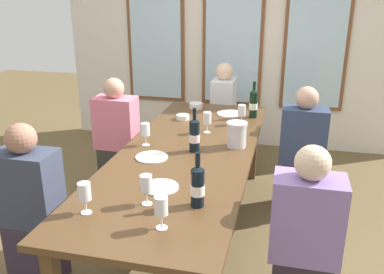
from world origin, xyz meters
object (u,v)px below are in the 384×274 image
(wine_glass_1, at_px, (242,111))
(seated_person_1, at_px, (302,153))
(dining_table, at_px, (187,159))
(seated_person_4, at_px, (223,115))
(wine_glass_0, at_px, (84,192))
(wine_glass_2, at_px, (146,184))
(wine_glass_4, at_px, (161,207))
(wine_bottle_1, at_px, (194,135))
(white_plate_0, at_px, (160,187))
(seated_person_0, at_px, (117,139))
(white_plate_1, at_px, (231,114))
(seated_person_3, at_px, (304,244))
(seated_person_2, at_px, (31,211))
(wine_glass_3, at_px, (145,130))
(tasting_bowl_1, at_px, (183,117))
(white_plate_2, at_px, (152,157))
(wine_bottle_0, at_px, (198,186))
(metal_pitcher, at_px, (237,134))
(wine_bottle_2, at_px, (253,104))
(wine_glass_5, at_px, (207,118))
(tasting_bowl_0, at_px, (196,106))

(wine_glass_1, relative_size, seated_person_1, 0.16)
(dining_table, xyz_separation_m, wine_glass_1, (0.31, 0.73, 0.18))
(seated_person_4, bearing_deg, wine_glass_0, -96.42)
(wine_glass_2, xyz_separation_m, seated_person_4, (0.02, 2.50, -0.34))
(wine_glass_4, xyz_separation_m, seated_person_1, (0.71, 1.74, -0.33))
(wine_bottle_1, height_order, seated_person_1, seated_person_1)
(white_plate_0, relative_size, seated_person_0, 0.20)
(white_plate_0, height_order, seated_person_4, seated_person_4)
(wine_bottle_1, xyz_separation_m, seated_person_0, (-0.90, 0.65, -0.34))
(dining_table, distance_m, wine_glass_4, 1.06)
(white_plate_0, height_order, white_plate_1, same)
(wine_bottle_1, height_order, seated_person_3, seated_person_3)
(seated_person_2, bearing_deg, wine_glass_3, 55.84)
(white_plate_1, bearing_deg, tasting_bowl_1, -146.78)
(white_plate_2, xyz_separation_m, seated_person_2, (-0.64, -0.53, -0.22))
(wine_bottle_1, bearing_deg, wine_glass_1, 70.74)
(wine_bottle_0, relative_size, seated_person_3, 0.28)
(white_plate_1, bearing_deg, metal_pitcher, -78.71)
(wine_bottle_1, bearing_deg, wine_glass_4, -85.76)
(dining_table, relative_size, metal_pitcher, 14.01)
(white_plate_0, distance_m, tasting_bowl_1, 1.39)
(seated_person_1, bearing_deg, wine_glass_4, -112.21)
(wine_bottle_1, height_order, seated_person_2, seated_person_2)
(wine_bottle_2, distance_m, wine_glass_0, 2.07)
(wine_glass_1, bearing_deg, seated_person_1, -3.20)
(wine_glass_1, height_order, wine_glass_5, same)
(white_plate_1, height_order, tasting_bowl_0, tasting_bowl_0)
(dining_table, relative_size, seated_person_4, 2.40)
(white_plate_2, height_order, wine_glass_1, wine_glass_1)
(metal_pitcher, height_order, wine_glass_4, metal_pitcher)
(wine_bottle_1, distance_m, wine_glass_1, 0.77)
(metal_pitcher, relative_size, wine_glass_4, 1.09)
(dining_table, relative_size, wine_glass_3, 15.30)
(metal_pitcher, xyz_separation_m, wine_bottle_1, (-0.28, -0.17, 0.03))
(wine_glass_0, height_order, wine_glass_1, same)
(white_plate_2, distance_m, wine_glass_0, 0.82)
(white_plate_0, relative_size, wine_glass_3, 1.28)
(wine_glass_1, height_order, seated_person_1, seated_person_1)
(metal_pitcher, height_order, wine_bottle_0, wine_bottle_0)
(wine_bottle_0, distance_m, wine_glass_4, 0.29)
(wine_glass_2, xyz_separation_m, wine_glass_4, (0.15, -0.21, -0.00))
(wine_bottle_1, xyz_separation_m, tasting_bowl_0, (-0.25, 1.14, -0.10))
(white_plate_0, height_order, wine_bottle_2, wine_bottle_2)
(wine_glass_3, relative_size, seated_person_0, 0.16)
(seated_person_0, bearing_deg, wine_glass_0, -71.72)
(wine_bottle_2, height_order, wine_glass_4, wine_bottle_2)
(white_plate_1, relative_size, wine_glass_5, 1.48)
(wine_glass_2, distance_m, seated_person_3, 0.94)
(wine_glass_2, relative_size, seated_person_1, 0.16)
(wine_glass_5, bearing_deg, wine_glass_3, -134.73)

